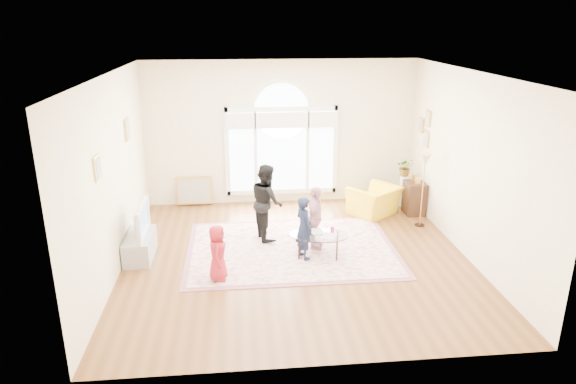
{
  "coord_description": "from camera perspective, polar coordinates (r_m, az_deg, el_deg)",
  "views": [
    {
      "loc": [
        -0.97,
        -8.18,
        4.02
      ],
      "look_at": [
        -0.12,
        0.3,
        1.13
      ],
      "focal_mm": 32.0,
      "sensor_mm": 36.0,
      "label": 1
    }
  ],
  "objects": [
    {
      "name": "area_rug",
      "position": [
        9.48,
        0.38,
        -6.3
      ],
      "size": [
        3.6,
        2.6,
        0.02
      ],
      "primitive_type": "cube",
      "color": "beige",
      "rests_on": "ground"
    },
    {
      "name": "tv_console",
      "position": [
        9.46,
        -16.12,
        -5.8
      ],
      "size": [
        0.45,
        1.0,
        0.42
      ],
      "primitive_type": "cube",
      "color": "#9B9DA4",
      "rests_on": "ground"
    },
    {
      "name": "armchair",
      "position": [
        11.15,
        9.57,
        -0.97
      ],
      "size": [
        1.27,
        1.24,
        0.62
      ],
      "primitive_type": "imported",
      "rotation": [
        0.0,
        0.0,
        3.78
      ],
      "color": "yellow",
      "rests_on": "ground"
    },
    {
      "name": "television",
      "position": [
        9.27,
        -16.34,
        -3.03
      ],
      "size": [
        0.16,
        0.98,
        0.56
      ],
      "color": "black",
      "rests_on": "tv_console"
    },
    {
      "name": "child_red",
      "position": [
        8.29,
        -7.83,
        -6.71
      ],
      "size": [
        0.33,
        0.47,
        0.93
      ],
      "primitive_type": "imported",
      "rotation": [
        0.0,
        0.0,
        1.5
      ],
      "color": "#A51D2C",
      "rests_on": "area_rug"
    },
    {
      "name": "coffee_table",
      "position": [
        9.07,
        3.43,
        -4.84
      ],
      "size": [
        1.15,
        0.86,
        0.54
      ],
      "rotation": [
        0.0,
        0.0,
        -0.21
      ],
      "color": "silver",
      "rests_on": "ground"
    },
    {
      "name": "side_cabinet",
      "position": [
        11.38,
        13.87,
        -0.65
      ],
      "size": [
        0.4,
        0.5,
        0.7
      ],
      "primitive_type": "cube",
      "color": "black",
      "rests_on": "ground"
    },
    {
      "name": "rug_border",
      "position": [
        9.48,
        0.38,
        -6.33
      ],
      "size": [
        3.8,
        2.8,
        0.01
      ],
      "primitive_type": "cube",
      "color": "#905461",
      "rests_on": "ground"
    },
    {
      "name": "leaning_picture",
      "position": [
        11.83,
        -10.3,
        -1.45
      ],
      "size": [
        0.8,
        0.14,
        0.62
      ],
      "primitive_type": "cube",
      "rotation": [
        -0.14,
        0.0,
        0.0
      ],
      "color": "tan",
      "rests_on": "ground"
    },
    {
      "name": "plant_pedestal",
      "position": [
        11.79,
        12.74,
        0.12
      ],
      "size": [
        0.2,
        0.2,
        0.7
      ],
      "primitive_type": "cylinder",
      "color": "white",
      "rests_on": "ground"
    },
    {
      "name": "potted_plant",
      "position": [
        11.63,
        12.94,
        2.72
      ],
      "size": [
        0.46,
        0.43,
        0.41
      ],
      "primitive_type": "imported",
      "rotation": [
        0.0,
        0.0,
        -0.33
      ],
      "color": "#33722D",
      "rests_on": "plant_pedestal"
    },
    {
      "name": "child_pink",
      "position": [
        9.29,
        3.02,
        -2.88
      ],
      "size": [
        0.46,
        0.74,
        1.17
      ],
      "primitive_type": "imported",
      "rotation": [
        0.0,
        0.0,
        1.29
      ],
      "color": "#D698A6",
      "rests_on": "area_rug"
    },
    {
      "name": "floor_lamp",
      "position": [
        10.45,
        14.96,
        2.9
      ],
      "size": [
        0.28,
        0.28,
        1.51
      ],
      "color": "black",
      "rests_on": "ground"
    },
    {
      "name": "child_navy",
      "position": [
        8.9,
        1.78,
        -4.0
      ],
      "size": [
        0.41,
        0.48,
        1.13
      ],
      "primitive_type": "imported",
      "rotation": [
        0.0,
        0.0,
        1.98
      ],
      "color": "#171E36",
      "rests_on": "area_rug"
    },
    {
      "name": "child_black",
      "position": [
        9.67,
        -2.37,
        -1.08
      ],
      "size": [
        0.7,
        0.81,
        1.45
      ],
      "primitive_type": "imported",
      "rotation": [
        0.0,
        0.0,
        1.8
      ],
      "color": "black",
      "rests_on": "area_rug"
    },
    {
      "name": "ground",
      "position": [
        9.16,
        0.96,
        -7.3
      ],
      "size": [
        6.0,
        6.0,
        0.0
      ],
      "primitive_type": "plane",
      "color": "brown",
      "rests_on": "ground"
    },
    {
      "name": "room_shell",
      "position": [
        11.32,
        -0.61,
        6.22
      ],
      "size": [
        6.0,
        6.0,
        6.0
      ],
      "color": "#F6EBBC",
      "rests_on": "ground"
    }
  ]
}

